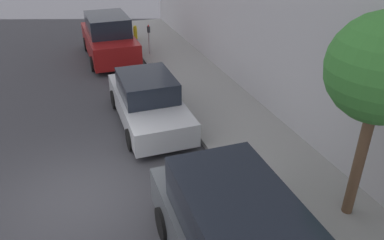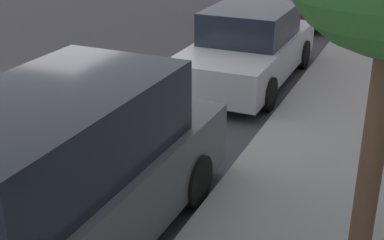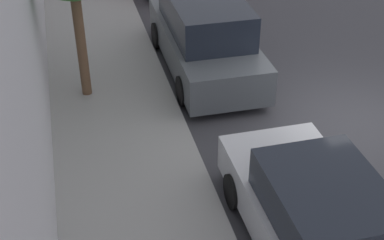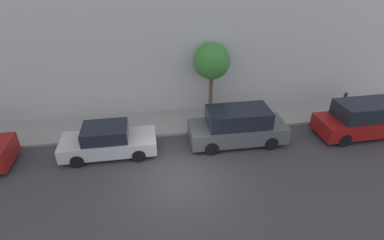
% 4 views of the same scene
% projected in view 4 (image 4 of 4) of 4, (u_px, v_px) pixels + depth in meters
% --- Properties ---
extents(ground_plane, '(60.00, 60.00, 0.00)m').
position_uv_depth(ground_plane, '(180.00, 178.00, 13.10)').
color(ground_plane, '#38383D').
extents(sidewalk, '(2.76, 32.00, 0.15)m').
position_uv_depth(sidewalk, '(169.00, 122.00, 17.26)').
color(sidewalk, gray).
rests_on(sidewalk, ground_plane).
extents(parked_minivan_nearest, '(2.02, 4.94, 1.90)m').
position_uv_depth(parked_minivan_nearest, '(364.00, 119.00, 15.83)').
color(parked_minivan_nearest, maroon).
rests_on(parked_minivan_nearest, ground_plane).
extents(parked_minivan_second, '(2.02, 4.92, 1.90)m').
position_uv_depth(parked_minivan_second, '(237.00, 126.00, 15.18)').
color(parked_minivan_second, '#4C5156').
rests_on(parked_minivan_second, ground_plane).
extents(parked_sedan_third, '(1.92, 4.50, 1.54)m').
position_uv_depth(parked_sedan_third, '(108.00, 141.00, 14.38)').
color(parked_sedan_third, '#B7BABF').
rests_on(parked_sedan_third, ground_plane).
extents(parking_meter_near, '(0.11, 0.15, 1.51)m').
position_uv_depth(parking_meter_near, '(344.00, 102.00, 17.34)').
color(parking_meter_near, '#ADADB2').
rests_on(parking_meter_near, sidewalk).
extents(street_tree, '(2.02, 2.02, 4.28)m').
position_uv_depth(street_tree, '(212.00, 61.00, 16.43)').
color(street_tree, brown).
rests_on(street_tree, sidewalk).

